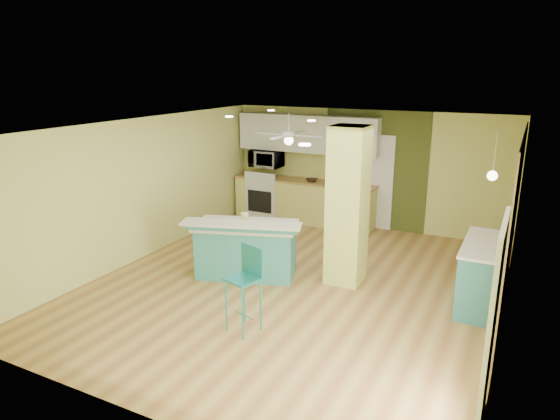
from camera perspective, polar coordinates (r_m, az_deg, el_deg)
The scene contains 23 objects.
floor at distance 8.03m, azimuth 1.77°, elevation -8.55°, with size 6.00×7.00×0.01m, color olive.
ceiling at distance 7.36m, azimuth 1.93°, elevation 9.55°, with size 6.00×7.00×0.01m, color white.
wall_back at distance 10.79m, azimuth 9.80°, elevation 4.61°, with size 6.00×0.01×2.50m, color #CBD06F.
wall_front at distance 4.85m, azimuth -16.31°, elevation -9.97°, with size 6.00×0.01×2.50m, color #CBD06F.
wall_left at distance 9.24m, azimuth -15.30°, elevation 2.39°, with size 0.01×7.00×2.50m, color #CBD06F.
wall_right at distance 6.94m, azimuth 24.96°, elevation -2.95°, with size 0.01×7.00×2.50m, color #CBD06F.
wood_panel at distance 7.52m, azimuth 25.05°, elevation -1.60°, with size 0.02×3.40×2.50m, color #886B4E.
olive_accent at distance 10.72m, azimuth 10.79°, elevation 4.49°, with size 2.20×0.02×2.50m, color #444E1F.
interior_door at distance 10.74m, azimuth 10.68°, elevation 3.15°, with size 0.82×0.05×2.00m, color silver.
french_door at distance 4.88m, azimuth 22.92°, elevation -13.09°, with size 0.04×1.08×2.10m, color silver.
column at distance 7.81m, azimuth 7.73°, elevation 0.40°, with size 0.55×0.55×2.50m, color #CAD362.
kitchen_run at distance 11.13m, azimuth 2.75°, elevation 1.05°, with size 3.25×0.63×0.94m.
stove at distance 11.53m, azimuth -1.58°, elevation 1.53°, with size 0.76×0.66×1.08m.
upper_cabinets at distance 10.96m, azimuth 3.11°, elevation 8.69°, with size 3.20×0.34×0.80m, color silver.
microwave at distance 11.35m, azimuth -1.59°, elevation 5.90°, with size 0.70×0.48×0.39m, color silver.
ceiling_fan at distance 9.67m, azimuth 1.01°, elevation 8.52°, with size 1.41×1.41×0.61m.
pendant_lamp at distance 7.53m, azimuth 23.10°, elevation 3.65°, with size 0.14×0.14×0.69m.
wall_decor at distance 7.63m, azimuth 25.21°, elevation 0.98°, with size 0.03×0.90×0.70m, color brown.
peninsula at distance 8.25m, azimuth -3.87°, elevation -4.36°, with size 1.99×1.50×1.01m.
bar_stool at distance 6.46m, azimuth -3.79°, elevation -7.41°, with size 0.47×0.47×1.14m.
side_counter at distance 7.76m, azimuth 22.26°, elevation -6.81°, with size 0.63×1.47×0.95m.
fruit_bowl at distance 10.89m, azimuth 3.65°, elevation 3.42°, with size 0.26×0.26×0.06m, color #352116.
canister at distance 8.18m, azimuth -4.07°, elevation -0.91°, with size 0.13×0.13×0.17m, color yellow.
Camera 1 is at (3.09, -6.63, 3.31)m, focal length 32.00 mm.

